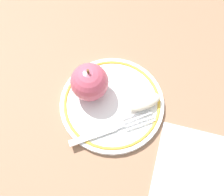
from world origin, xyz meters
The scene contains 6 objects.
ground_plane centered at (0.00, 0.00, 0.00)m, with size 2.00×2.00×0.00m, color #8D654A.
plate centered at (-0.01, 0.01, 0.01)m, with size 0.20×0.20×0.01m.
apple_red_whole centered at (-0.05, 0.03, 0.05)m, with size 0.07×0.07×0.08m.
apple_slice_front centered at (0.06, 0.00, 0.02)m, with size 0.07×0.03×0.02m, color #F3E5C8.
fork centered at (-0.01, -0.05, 0.02)m, with size 0.16×0.07×0.00m.
napkin_folded centered at (0.15, -0.12, 0.00)m, with size 0.15×0.15×0.01m, color silver.
Camera 1 is at (-0.01, -0.24, 0.57)m, focal length 50.00 mm.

